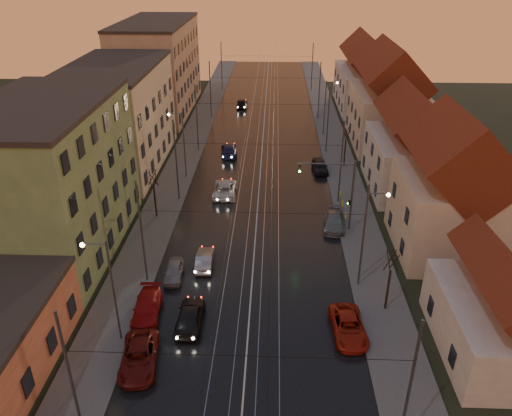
# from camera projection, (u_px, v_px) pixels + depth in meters

# --- Properties ---
(ground) EXTENTS (160.00, 160.00, 0.00)m
(ground) POSITION_uv_depth(u_px,v_px,m) (246.00, 364.00, 32.68)
(ground) COLOR black
(ground) RESTS_ON ground
(road) EXTENTS (16.00, 120.00, 0.04)m
(road) POSITION_uv_depth(u_px,v_px,m) (262.00, 149.00, 68.18)
(road) COLOR black
(road) RESTS_ON ground
(sidewalk_left) EXTENTS (4.00, 120.00, 0.15)m
(sidewalk_left) POSITION_uv_depth(u_px,v_px,m) (189.00, 147.00, 68.49)
(sidewalk_left) COLOR #4C4C4C
(sidewalk_left) RESTS_ON ground
(sidewalk_right) EXTENTS (4.00, 120.00, 0.15)m
(sidewalk_right) POSITION_uv_depth(u_px,v_px,m) (335.00, 149.00, 67.82)
(sidewalk_right) COLOR #4C4C4C
(sidewalk_right) RESTS_ON ground
(tram_rail_0) EXTENTS (0.06, 120.00, 0.03)m
(tram_rail_0) POSITION_uv_depth(u_px,v_px,m) (246.00, 148.00, 68.23)
(tram_rail_0) COLOR gray
(tram_rail_0) RESTS_ON road
(tram_rail_1) EXTENTS (0.06, 120.00, 0.03)m
(tram_rail_1) POSITION_uv_depth(u_px,v_px,m) (256.00, 148.00, 68.19)
(tram_rail_1) COLOR gray
(tram_rail_1) RESTS_ON road
(tram_rail_2) EXTENTS (0.06, 120.00, 0.03)m
(tram_rail_2) POSITION_uv_depth(u_px,v_px,m) (268.00, 149.00, 68.13)
(tram_rail_2) COLOR gray
(tram_rail_2) RESTS_ON road
(tram_rail_3) EXTENTS (0.06, 120.00, 0.03)m
(tram_rail_3) POSITION_uv_depth(u_px,v_px,m) (278.00, 149.00, 68.09)
(tram_rail_3) COLOR gray
(tram_rail_3) RESTS_ON road
(apartment_left_1) EXTENTS (10.00, 18.00, 13.00)m
(apartment_left_1) POSITION_uv_depth(u_px,v_px,m) (50.00, 182.00, 42.71)
(apartment_left_1) COLOR #587C4F
(apartment_left_1) RESTS_ON ground
(apartment_left_2) EXTENTS (10.00, 20.00, 12.00)m
(apartment_left_2) POSITION_uv_depth(u_px,v_px,m) (118.00, 118.00, 60.69)
(apartment_left_2) COLOR beige
(apartment_left_2) RESTS_ON ground
(apartment_left_3) EXTENTS (10.00, 24.00, 14.00)m
(apartment_left_3) POSITION_uv_depth(u_px,v_px,m) (158.00, 68.00, 81.53)
(apartment_left_3) COLOR #9B7A64
(apartment_left_3) RESTS_ON ground
(house_right_0) EXTENTS (8.16, 10.20, 5.80)m
(house_right_0) POSITION_uv_depth(u_px,v_px,m) (507.00, 316.00, 32.54)
(house_right_0) COLOR beige
(house_right_0) RESTS_ON ground
(house_right_1) EXTENTS (8.67, 10.20, 10.80)m
(house_right_1) POSITION_uv_depth(u_px,v_px,m) (452.00, 194.00, 42.92)
(house_right_1) COLOR beige
(house_right_1) RESTS_ON ground
(house_right_2) EXTENTS (9.18, 12.24, 9.20)m
(house_right_2) POSITION_uv_depth(u_px,v_px,m) (414.00, 150.00, 54.83)
(house_right_2) COLOR beige
(house_right_2) RESTS_ON ground
(house_right_3) EXTENTS (9.18, 14.28, 11.50)m
(house_right_3) POSITION_uv_depth(u_px,v_px,m) (388.00, 102.00, 67.61)
(house_right_3) COLOR beige
(house_right_3) RESTS_ON ground
(house_right_4) EXTENTS (9.18, 16.32, 10.00)m
(house_right_4) POSITION_uv_depth(u_px,v_px,m) (366.00, 78.00, 83.94)
(house_right_4) COLOR beige
(house_right_4) RESTS_ON ground
(catenary_pole_l_0) EXTENTS (0.16, 0.16, 9.00)m
(catenary_pole_l_0) POSITION_uv_depth(u_px,v_px,m) (71.00, 380.00, 25.58)
(catenary_pole_l_0) COLOR #595B60
(catenary_pole_l_0) RESTS_ON ground
(catenary_pole_r_0) EXTENTS (0.16, 0.16, 9.00)m
(catenary_pole_r_0) POSITION_uv_depth(u_px,v_px,m) (409.00, 390.00, 25.00)
(catenary_pole_r_0) COLOR #595B60
(catenary_pole_r_0) RESTS_ON ground
(catenary_pole_l_1) EXTENTS (0.16, 0.16, 9.00)m
(catenary_pole_l_1) POSITION_uv_depth(u_px,v_px,m) (142.00, 233.00, 38.89)
(catenary_pole_l_1) COLOR #595B60
(catenary_pole_l_1) RESTS_ON ground
(catenary_pole_r_1) EXTENTS (0.16, 0.16, 9.00)m
(catenary_pole_r_1) POSITION_uv_depth(u_px,v_px,m) (363.00, 238.00, 38.31)
(catenary_pole_r_1) COLOR #595B60
(catenary_pole_r_1) RESTS_ON ground
(catenary_pole_l_2) EXTENTS (0.16, 0.16, 9.00)m
(catenary_pole_l_2) POSITION_uv_depth(u_px,v_px,m) (176.00, 161.00, 52.20)
(catenary_pole_l_2) COLOR #595B60
(catenary_pole_l_2) RESTS_ON ground
(catenary_pole_r_2) EXTENTS (0.16, 0.16, 9.00)m
(catenary_pole_r_2) POSITION_uv_depth(u_px,v_px,m) (341.00, 164.00, 51.63)
(catenary_pole_r_2) COLOR #595B60
(catenary_pole_r_2) RESTS_ON ground
(catenary_pole_l_3) EXTENTS (0.16, 0.16, 9.00)m
(catenary_pole_l_3) POSITION_uv_depth(u_px,v_px,m) (197.00, 118.00, 65.52)
(catenary_pole_l_3) COLOR #595B60
(catenary_pole_l_3) RESTS_ON ground
(catenary_pole_r_3) EXTENTS (0.16, 0.16, 9.00)m
(catenary_pole_r_3) POSITION_uv_depth(u_px,v_px,m) (328.00, 120.00, 64.94)
(catenary_pole_r_3) COLOR #595B60
(catenary_pole_r_3) RESTS_ON ground
(catenary_pole_l_4) EXTENTS (0.16, 0.16, 9.00)m
(catenary_pole_l_4) POSITION_uv_depth(u_px,v_px,m) (210.00, 90.00, 78.83)
(catenary_pole_l_4) COLOR #595B60
(catenary_pole_l_4) RESTS_ON ground
(catenary_pole_r_4) EXTENTS (0.16, 0.16, 9.00)m
(catenary_pole_r_4) POSITION_uv_depth(u_px,v_px,m) (319.00, 91.00, 78.26)
(catenary_pole_r_4) COLOR #595B60
(catenary_pole_r_4) RESTS_ON ground
(catenary_pole_l_5) EXTENTS (0.16, 0.16, 9.00)m
(catenary_pole_l_5) POSITION_uv_depth(u_px,v_px,m) (222.00, 67.00, 94.81)
(catenary_pole_l_5) COLOR #595B60
(catenary_pole_l_5) RESTS_ON ground
(catenary_pole_r_5) EXTENTS (0.16, 0.16, 9.00)m
(catenary_pole_r_5) POSITION_uv_depth(u_px,v_px,m) (312.00, 67.00, 94.24)
(catenary_pole_r_5) COLOR #595B60
(catenary_pole_r_5) RESTS_ON ground
(street_lamp_0) EXTENTS (1.75, 0.32, 8.00)m
(street_lamp_0) POSITION_uv_depth(u_px,v_px,m) (108.00, 282.00, 32.52)
(street_lamp_0) COLOR #595B60
(street_lamp_0) RESTS_ON ground
(street_lamp_1) EXTENTS (1.75, 0.32, 8.00)m
(street_lamp_1) POSITION_uv_depth(u_px,v_px,m) (368.00, 227.00, 39.01)
(street_lamp_1) COLOR #595B60
(street_lamp_1) RESTS_ON ground
(street_lamp_2) EXTENTS (1.75, 0.32, 8.00)m
(street_lamp_2) POSITION_uv_depth(u_px,v_px,m) (181.00, 138.00, 57.37)
(street_lamp_2) COLOR #595B60
(street_lamp_2) RESTS_ON ground
(street_lamp_3) EXTENTS (1.75, 0.32, 8.00)m
(street_lamp_3) POSITION_uv_depth(u_px,v_px,m) (327.00, 102.00, 70.96)
(street_lamp_3) COLOR #595B60
(street_lamp_3) RESTS_ON ground
(traffic_light_mast) EXTENTS (5.30, 0.32, 7.20)m
(traffic_light_mast) POSITION_uv_depth(u_px,v_px,m) (342.00, 187.00, 46.28)
(traffic_light_mast) COLOR #595B60
(traffic_light_mast) RESTS_ON ground
(bare_tree_0) EXTENTS (1.09, 1.09, 5.11)m
(bare_tree_0) POSITION_uv_depth(u_px,v_px,m) (155.00, 195.00, 49.63)
(bare_tree_0) COLOR black
(bare_tree_0) RESTS_ON ground
(bare_tree_1) EXTENTS (1.09, 1.09, 5.11)m
(bare_tree_1) POSITION_uv_depth(u_px,v_px,m) (389.00, 282.00, 36.52)
(bare_tree_1) COLOR black
(bare_tree_1) RESTS_ON ground
(bare_tree_2) EXTENTS (1.09, 1.09, 5.11)m
(bare_tree_2) POSITION_uv_depth(u_px,v_px,m) (345.00, 148.00, 61.37)
(bare_tree_2) COLOR black
(bare_tree_2) RESTS_ON ground
(driving_car_0) EXTENTS (1.84, 4.56, 1.55)m
(driving_car_0) POSITION_uv_depth(u_px,v_px,m) (190.00, 316.00, 35.82)
(driving_car_0) COLOR black
(driving_car_0) RESTS_ON ground
(driving_car_1) EXTENTS (1.53, 4.00, 1.30)m
(driving_car_1) POSITION_uv_depth(u_px,v_px,m) (205.00, 259.00, 42.59)
(driving_car_1) COLOR gray
(driving_car_1) RESTS_ON ground
(driving_car_2) EXTENTS (2.60, 5.39, 1.48)m
(driving_car_2) POSITION_uv_depth(u_px,v_px,m) (225.00, 189.00, 55.05)
(driving_car_2) COLOR #B7B7B7
(driving_car_2) RESTS_ON ground
(driving_car_3) EXTENTS (2.57, 5.19, 1.45)m
(driving_car_3) POSITION_uv_depth(u_px,v_px,m) (229.00, 150.00, 65.77)
(driving_car_3) COLOR #1A2150
(driving_car_3) RESTS_ON ground
(driving_car_4) EXTENTS (1.86, 4.47, 1.51)m
(driving_car_4) POSITION_uv_depth(u_px,v_px,m) (242.00, 103.00, 85.79)
(driving_car_4) COLOR black
(driving_car_4) RESTS_ON ground
(parked_left_1) EXTENTS (2.89, 5.20, 1.38)m
(parked_left_1) POSITION_uv_depth(u_px,v_px,m) (139.00, 357.00, 32.32)
(parked_left_1) COLOR #5C130F
(parked_left_1) RESTS_ON ground
(parked_left_2) EXTENTS (2.25, 4.81, 1.36)m
(parked_left_2) POSITION_uv_depth(u_px,v_px,m) (147.00, 308.00, 36.79)
(parked_left_2) COLOR #9C0F0F
(parked_left_2) RESTS_ON ground
(parked_left_3) EXTENTS (1.70, 3.74, 1.24)m
(parked_left_3) POSITION_uv_depth(u_px,v_px,m) (174.00, 271.00, 41.08)
(parked_left_3) COLOR gray
(parked_left_3) RESTS_ON ground
(parked_right_0) EXTENTS (2.52, 4.95, 1.34)m
(parked_right_0) POSITION_uv_depth(u_px,v_px,m) (348.00, 327.00, 34.96)
(parked_right_0) COLOR #AC2011
(parked_right_0) RESTS_ON ground
(parked_right_1) EXTENTS (2.37, 4.83, 1.35)m
(parked_right_1) POSITION_uv_depth(u_px,v_px,m) (334.00, 221.00, 48.54)
(parked_right_1) COLOR gray
(parked_right_1) RESTS_ON ground
(parked_right_2) EXTENTS (2.02, 4.38, 1.45)m
(parked_right_2) POSITION_uv_depth(u_px,v_px,m) (320.00, 166.00, 60.80)
(parked_right_2) COLOR black
(parked_right_2) RESTS_ON ground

